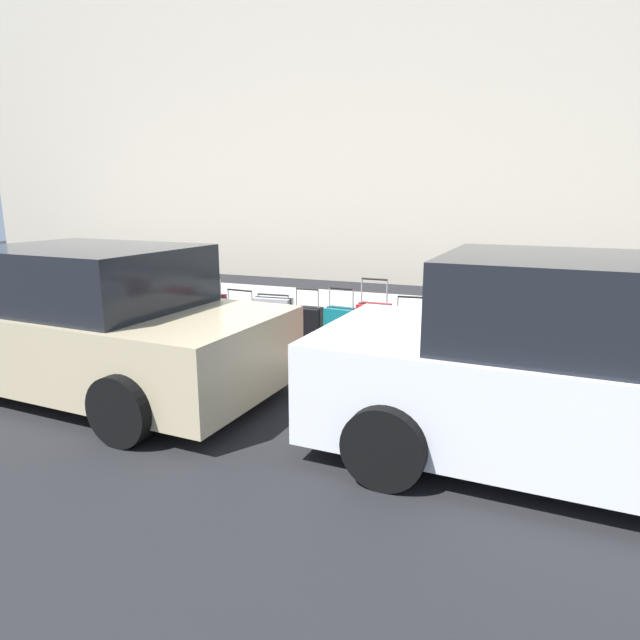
# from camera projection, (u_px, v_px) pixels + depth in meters

# --- Properties ---
(ground_plane) EXTENTS (40.00, 40.00, 0.00)m
(ground_plane) POSITION_uv_depth(u_px,v_px,m) (176.00, 355.00, 7.41)
(ground_plane) COLOR black
(sidewalk_curb) EXTENTS (18.00, 5.00, 0.14)m
(sidewalk_curb) POSITION_uv_depth(u_px,v_px,m) (261.00, 314.00, 9.65)
(sidewalk_curb) COLOR #ADA89E
(sidewalk_curb) RESTS_ON ground_plane
(building_facade_sidewalk_side) EXTENTS (24.00, 3.00, 11.45)m
(building_facade_sidewalk_side) POSITION_uv_depth(u_px,v_px,m) (367.00, 54.00, 13.95)
(building_facade_sidewalk_side) COLOR #B2A893
(building_facade_sidewalk_side) RESTS_ON ground_plane
(suitcase_navy_0) EXTENTS (0.50, 0.26, 1.04)m
(suitcase_navy_0) POSITION_uv_depth(u_px,v_px,m) (500.00, 342.00, 6.17)
(suitcase_navy_0) COLOR navy
(suitcase_navy_0) RESTS_ON sidewalk_curb
(suitcase_maroon_1) EXTENTS (0.49, 0.28, 0.97)m
(suitcase_maroon_1) POSITION_uv_depth(u_px,v_px,m) (452.00, 335.00, 6.41)
(suitcase_maroon_1) COLOR maroon
(suitcase_maroon_1) RESTS_ON sidewalk_curb
(suitcase_olive_2) EXTENTS (0.41, 0.29, 0.82)m
(suitcase_olive_2) POSITION_uv_depth(u_px,v_px,m) (410.00, 338.00, 6.59)
(suitcase_olive_2) COLOR #59601E
(suitcase_olive_2) RESTS_ON sidewalk_curb
(suitcase_red_3) EXTENTS (0.39, 0.27, 1.02)m
(suitcase_red_3) POSITION_uv_depth(u_px,v_px,m) (373.00, 331.00, 6.72)
(suitcase_red_3) COLOR red
(suitcase_red_3) RESTS_ON sidewalk_curb
(suitcase_teal_4) EXTENTS (0.40, 0.27, 0.86)m
(suitcase_teal_4) POSITION_uv_depth(u_px,v_px,m) (341.00, 330.00, 6.96)
(suitcase_teal_4) COLOR #0F606B
(suitcase_teal_4) RESTS_ON sidewalk_curb
(suitcase_black_5) EXTENTS (0.37, 0.26, 0.83)m
(suitcase_black_5) POSITION_uv_depth(u_px,v_px,m) (307.00, 329.00, 7.07)
(suitcase_black_5) COLOR black
(suitcase_black_5) RESTS_ON sidewalk_curb
(suitcase_silver_6) EXTENTS (0.51, 0.26, 0.73)m
(suitcase_silver_6) POSITION_uv_depth(u_px,v_px,m) (274.00, 322.00, 7.25)
(suitcase_silver_6) COLOR #9EA0A8
(suitcase_silver_6) RESTS_ON sidewalk_curb
(suitcase_navy_7) EXTENTS (0.47, 0.24, 0.74)m
(suitcase_navy_7) POSITION_uv_depth(u_px,v_px,m) (241.00, 322.00, 7.52)
(suitcase_navy_7) COLOR navy
(suitcase_navy_7) RESTS_ON sidewalk_curb
(suitcase_maroon_8) EXTENTS (0.36, 0.23, 0.87)m
(suitcase_maroon_8) POSITION_uv_depth(u_px,v_px,m) (213.00, 316.00, 7.71)
(suitcase_maroon_8) COLOR maroon
(suitcase_maroon_8) RESTS_ON sidewalk_curb
(suitcase_olive_9) EXTENTS (0.43, 0.24, 0.80)m
(suitcase_olive_9) POSITION_uv_depth(u_px,v_px,m) (184.00, 311.00, 7.81)
(suitcase_olive_9) COLOR #59601E
(suitcase_olive_9) RESTS_ON sidewalk_curb
(suitcase_red_10) EXTENTS (0.49, 0.24, 1.03)m
(suitcase_red_10) POSITION_uv_depth(u_px,v_px,m) (156.00, 309.00, 8.02)
(suitcase_red_10) COLOR red
(suitcase_red_10) RESTS_ON sidewalk_curb
(fire_hydrant) EXTENTS (0.39, 0.21, 0.83)m
(fire_hydrant) POSITION_uv_depth(u_px,v_px,m) (116.00, 301.00, 8.22)
(fire_hydrant) COLOR #D89E0C
(fire_hydrant) RESTS_ON sidewalk_curb
(bollard_post) EXTENTS (0.12, 0.12, 0.89)m
(bollard_post) POSITION_uv_depth(u_px,v_px,m) (84.00, 299.00, 8.26)
(bollard_post) COLOR #333338
(bollard_post) RESTS_ON sidewalk_curb
(parking_meter) EXTENTS (0.12, 0.09, 1.27)m
(parking_meter) POSITION_uv_depth(u_px,v_px,m) (607.00, 304.00, 5.96)
(parking_meter) COLOR slate
(parking_meter) RESTS_ON sidewalk_curb
(parked_car_white_0) EXTENTS (4.29, 2.19, 1.68)m
(parked_car_white_0) POSITION_uv_depth(u_px,v_px,m) (585.00, 374.00, 4.17)
(parked_car_white_0) COLOR silver
(parked_car_white_0) RESTS_ON ground_plane
(parked_car_beige_1) EXTENTS (4.36, 2.29, 1.60)m
(parked_car_beige_1) POSITION_uv_depth(u_px,v_px,m) (92.00, 324.00, 5.95)
(parked_car_beige_1) COLOR tan
(parked_car_beige_1) RESTS_ON ground_plane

